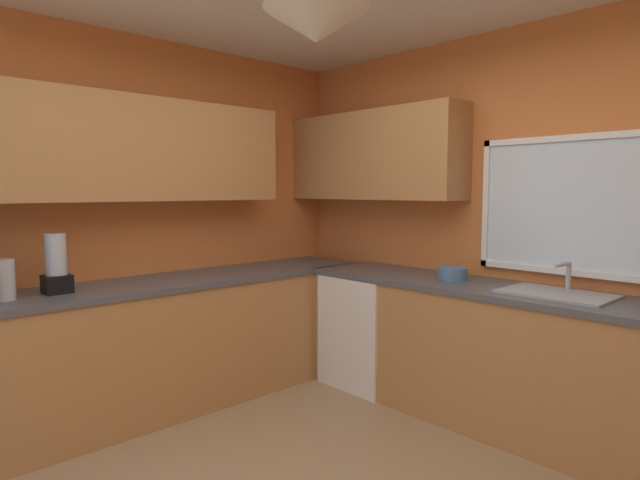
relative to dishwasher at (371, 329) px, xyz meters
The scene contains 8 objects.
room_shell 1.86m from the dishwasher, 58.73° to the right, with size 4.20×3.95×2.68m.
counter_run_left 1.71m from the dishwasher, 112.71° to the right, with size 0.65×3.56×0.91m.
counter_run_back 1.28m from the dishwasher, ahead, with size 3.29×0.65×0.91m.
dishwasher is the anchor object (origin of this frame).
kettle 2.55m from the dishwasher, 104.98° to the right, with size 0.12×0.12×0.23m, color #B7B7BC.
sink_assembly 1.50m from the dishwasher, ahead, with size 0.61×0.40×0.19m.
bowl 0.88m from the dishwasher, ahead, with size 0.20×0.20×0.09m, color #4C7099.
blender_appliance 2.30m from the dishwasher, 107.41° to the right, with size 0.15×0.15×0.36m.
Camera 1 is at (1.65, -1.52, 1.52)m, focal length 29.73 mm.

